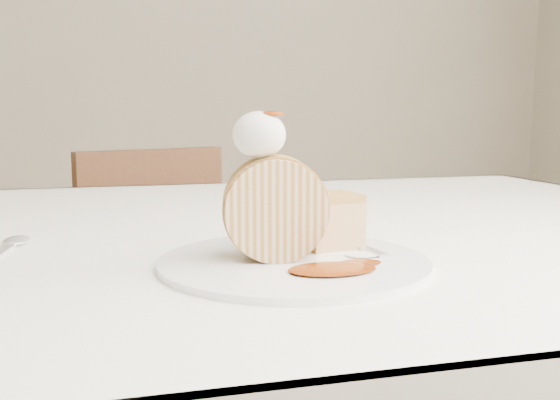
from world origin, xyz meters
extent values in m
cube|color=silver|center=(0.00, 3.00, 1.40)|extent=(5.00, 0.10, 2.80)
cube|color=white|center=(0.00, 0.20, 0.73)|extent=(1.40, 0.90, 0.04)
cube|color=white|center=(0.00, 0.65, 0.61)|extent=(1.40, 0.01, 0.28)
cylinder|color=brown|center=(0.62, 0.57, 0.35)|extent=(0.06, 0.06, 0.71)
cube|color=brown|center=(-0.09, 1.17, 0.38)|extent=(0.49, 0.49, 0.04)
cube|color=brown|center=(-0.03, 1.01, 0.60)|extent=(0.36, 0.17, 0.39)
cylinder|color=brown|center=(0.00, 1.38, 0.18)|extent=(0.03, 0.03, 0.37)
cylinder|color=brown|center=(-0.30, 1.26, 0.18)|extent=(0.03, 0.03, 0.37)
cylinder|color=brown|center=(0.12, 1.08, 0.18)|extent=(0.03, 0.03, 0.37)
cylinder|color=white|center=(0.04, -0.01, 0.75)|extent=(0.28, 0.28, 0.01)
cylinder|color=beige|center=(0.03, 0.00, 0.80)|extent=(0.10, 0.06, 0.09)
cube|color=tan|center=(0.09, 0.03, 0.78)|extent=(0.06, 0.06, 0.04)
ellipsoid|color=silver|center=(0.01, 0.00, 0.87)|extent=(0.05, 0.05, 0.04)
ellipsoid|color=#6E2504|center=(0.02, -0.01, 0.89)|extent=(0.02, 0.02, 0.01)
cube|color=silver|center=(0.11, 0.02, 0.76)|extent=(0.04, 0.14, 0.00)
camera|label=1|loc=(-0.10, -0.53, 0.88)|focal=40.00mm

